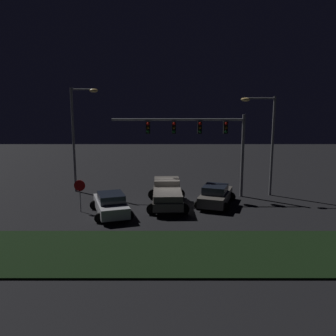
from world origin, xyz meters
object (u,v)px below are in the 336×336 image
object	(u,v)px
car_sedan_far	(216,195)
car_sedan	(111,204)
traffic_signal_gantry	(200,134)
street_lamp_left	(78,128)
pickup_truck	(167,192)
stop_sign	(80,190)
street_lamp_right	(266,134)

from	to	relation	value
car_sedan_far	car_sedan	bearing A→B (deg)	126.03
car_sedan_far	traffic_signal_gantry	xyz separation A→B (m)	(-0.99, 2.42, 4.29)
car_sedan_far	street_lamp_left	xyz separation A→B (m)	(-10.87, 4.10, 4.61)
car_sedan	car_sedan_far	world-z (taller)	same
pickup_truck	car_sedan_far	xyz separation A→B (m)	(3.54, 0.21, -0.26)
stop_sign	car_sedan_far	bearing A→B (deg)	10.04
traffic_signal_gantry	car_sedan_far	bearing A→B (deg)	-67.84
street_lamp_right	car_sedan_far	bearing A→B (deg)	-146.12
pickup_truck	street_lamp_left	size ratio (longest dim) A/B	0.63
car_sedan	street_lamp_right	world-z (taller)	street_lamp_right
street_lamp_right	stop_sign	world-z (taller)	street_lamp_right
traffic_signal_gantry	stop_sign	xyz separation A→B (m)	(-8.46, -4.10, -3.47)
traffic_signal_gantry	street_lamp_left	size ratio (longest dim) A/B	1.20
traffic_signal_gantry	street_lamp_left	world-z (taller)	street_lamp_left
car_sedan_far	street_lamp_right	size ratio (longest dim) A/B	0.60
car_sedan	street_lamp_right	size ratio (longest dim) A/B	0.60
car_sedan_far	traffic_signal_gantry	bearing A→B (deg)	40.60
car_sedan	street_lamp_right	distance (m)	13.31
car_sedan_far	street_lamp_left	distance (m)	12.50
pickup_truck	street_lamp_left	world-z (taller)	street_lamp_left
traffic_signal_gantry	street_lamp_right	size ratio (longest dim) A/B	1.31
traffic_signal_gantry	car_sedan	bearing A→B (deg)	-143.03
street_lamp_left	stop_sign	world-z (taller)	street_lamp_left
pickup_truck	street_lamp_right	distance (m)	9.26
pickup_truck	stop_sign	distance (m)	6.11
car_sedan_far	stop_sign	xyz separation A→B (m)	(-9.45, -1.67, 0.82)
street_lamp_right	street_lamp_left	bearing A→B (deg)	175.28
pickup_truck	car_sedan_far	size ratio (longest dim) A/B	1.15
car_sedan	street_lamp_left	size ratio (longest dim) A/B	0.55
pickup_truck	street_lamp_right	size ratio (longest dim) A/B	0.69
car_sedan	car_sedan_far	bearing A→B (deg)	-90.13
street_lamp_left	street_lamp_right	world-z (taller)	street_lamp_left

